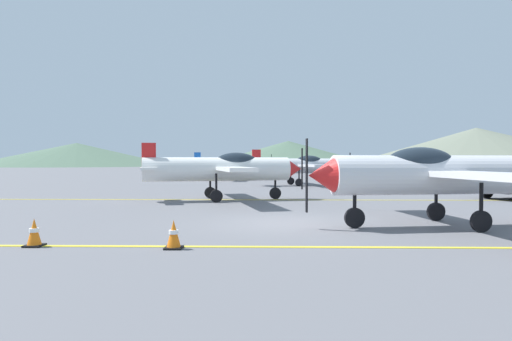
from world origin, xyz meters
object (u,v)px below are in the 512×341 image
(airplane_near, at_px, (441,173))
(airplane_mid, at_px, (224,168))
(airplane_far, at_px, (301,165))
(airplane_back, at_px, (232,164))
(traffic_cone_side, at_px, (174,235))
(traffic_cone_front, at_px, (34,233))

(airplane_near, xyz_separation_m, airplane_mid, (-6.70, 7.88, 0.00))
(airplane_near, distance_m, airplane_far, 19.98)
(airplane_near, height_order, airplane_back, same)
(airplane_back, height_order, traffic_cone_side, airplane_back)
(airplane_near, xyz_separation_m, airplane_far, (-2.23, 19.86, 0.00))
(traffic_cone_side, bearing_deg, airplane_near, 25.93)
(airplane_far, relative_size, airplane_back, 1.00)
(airplane_back, bearing_deg, traffic_cone_side, -87.68)
(airplane_back, xyz_separation_m, traffic_cone_side, (1.33, -32.77, -1.16))
(airplane_near, relative_size, airplane_far, 1.00)
(traffic_cone_front, bearing_deg, airplane_back, 87.11)
(airplane_mid, xyz_separation_m, traffic_cone_side, (0.04, -11.11, -1.16))
(traffic_cone_side, bearing_deg, airplane_far, 79.13)
(airplane_mid, distance_m, traffic_cone_front, 11.39)
(airplane_near, xyz_separation_m, traffic_cone_front, (-9.64, -3.07, -1.16))
(airplane_back, height_order, traffic_cone_front, airplane_back)
(airplane_back, bearing_deg, traffic_cone_front, -92.89)
(airplane_near, height_order, traffic_cone_front, airplane_near)
(airplane_near, relative_size, traffic_cone_side, 14.61)
(airplane_back, distance_m, traffic_cone_side, 32.81)
(airplane_near, bearing_deg, traffic_cone_front, -162.34)
(airplane_far, relative_size, traffic_cone_front, 14.55)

